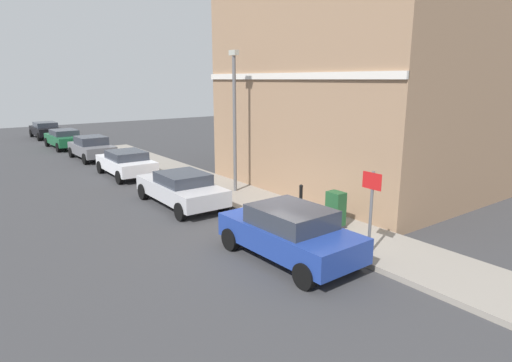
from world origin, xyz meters
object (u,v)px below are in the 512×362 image
at_px(car_white, 126,163).
at_px(utility_cabinet, 336,211).
at_px(car_grey, 92,147).
at_px(car_green, 64,138).
at_px(car_silver, 181,188).
at_px(street_sign, 371,201).
at_px(car_black, 46,130).
at_px(bollard_near_cabinet, 301,198).
at_px(lamppost, 235,116).
at_px(car_blue, 290,232).

relative_size(car_white, utility_cabinet, 3.54).
xyz_separation_m(car_white, utility_cabinet, (2.46, -11.81, -0.02)).
relative_size(car_grey, car_green, 0.93).
xyz_separation_m(car_silver, car_grey, (0.17, 12.14, 0.03)).
bearing_deg(car_grey, street_sign, -176.65).
distance_m(car_silver, car_black, 24.33).
relative_size(car_green, street_sign, 1.87).
bearing_deg(bollard_near_cabinet, car_green, 97.39).
xyz_separation_m(car_silver, lamppost, (2.61, 0.18, 2.61)).
xyz_separation_m(car_blue, car_green, (-0.07, 24.05, -0.06)).
distance_m(car_blue, car_grey, 18.47).
bearing_deg(car_grey, car_black, 0.02).
distance_m(car_green, bollard_near_cabinet, 21.70).
bearing_deg(lamppost, street_sign, -97.16).
bearing_deg(car_blue, car_black, -1.54).
height_order(car_silver, car_green, same).
distance_m(car_silver, lamppost, 3.69).
bearing_deg(car_grey, car_white, 178.90).
relative_size(car_white, car_black, 0.99).
xyz_separation_m(utility_cabinet, bollard_near_cabinet, (0.10, 1.74, 0.02)).
xyz_separation_m(car_grey, utility_cabinet, (2.43, -17.68, -0.05)).
relative_size(car_white, street_sign, 1.77).
relative_size(utility_cabinet, street_sign, 0.50).
relative_size(bollard_near_cabinet, lamppost, 0.18).
bearing_deg(car_silver, car_blue, -179.69).
distance_m(car_silver, bollard_near_cabinet, 4.66).
bearing_deg(bollard_near_cabinet, car_blue, -137.05).
bearing_deg(utility_cabinet, car_silver, 115.23).
xyz_separation_m(car_green, utility_cabinet, (2.69, -23.25, -0.03)).
height_order(car_grey, lamppost, lamppost).
distance_m(car_blue, lamppost, 7.46).
bearing_deg(lamppost, car_white, 112.02).
distance_m(car_grey, street_sign, 19.87).
relative_size(car_white, bollard_near_cabinet, 3.91).
bearing_deg(car_white, car_green, 1.80).
relative_size(street_sign, lamppost, 0.40).
xyz_separation_m(car_black, street_sign, (1.64, -31.98, 0.95)).
bearing_deg(street_sign, car_white, 96.07).
relative_size(car_grey, car_black, 0.98).
relative_size(car_black, lamppost, 0.72).
xyz_separation_m(car_green, street_sign, (1.71, -25.37, 0.95)).
bearing_deg(street_sign, lamppost, 82.84).
height_order(car_silver, car_black, car_black).
height_order(car_silver, lamppost, lamppost).
distance_m(car_black, street_sign, 32.04).
distance_m(car_grey, car_green, 5.59).
bearing_deg(car_blue, car_green, -1.36).
height_order(car_blue, utility_cabinet, car_blue).
bearing_deg(lamppost, car_silver, -175.98).
distance_m(car_black, bollard_near_cabinet, 28.26).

